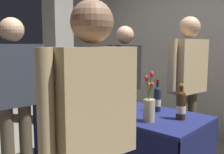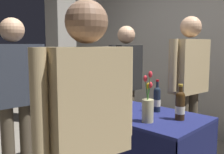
{
  "view_description": "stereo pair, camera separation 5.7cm",
  "coord_description": "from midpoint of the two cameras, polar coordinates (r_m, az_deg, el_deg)",
  "views": [
    {
      "loc": [
        1.7,
        -1.86,
        1.37
      ],
      "look_at": [
        0.0,
        0.0,
        1.05
      ],
      "focal_mm": 41.0,
      "sensor_mm": 36.0,
      "label": 1
    },
    {
      "loc": [
        1.75,
        -1.82,
        1.37
      ],
      "look_at": [
        0.0,
        0.0,
        1.05
      ],
      "focal_mm": 41.0,
      "sensor_mm": 36.0,
      "label": 2
    }
  ],
  "objects": [
    {
      "name": "tasting_table",
      "position": [
        2.66,
        -0.63,
        -11.44
      ],
      "size": [
        1.87,
        0.69,
        0.75
      ],
      "color": "#191E51",
      "rests_on": "ground_plane"
    },
    {
      "name": "taster_foreground_left",
      "position": [
        1.38,
        -5.5,
        -10.43
      ],
      "size": [
        0.28,
        0.59,
        1.6
      ],
      "rotation": [
        0.0,
        0.0,
        1.41
      ],
      "color": "black",
      "rests_on": "ground_plane"
    },
    {
      "name": "display_bottle_2",
      "position": [
        2.41,
        9.4,
        -4.76
      ],
      "size": [
        0.07,
        0.07,
        0.3
      ],
      "color": "#192333",
      "rests_on": "tasting_table"
    },
    {
      "name": "display_bottle_6",
      "position": [
        2.72,
        -5.02,
        -2.87
      ],
      "size": [
        0.07,
        0.07,
        0.33
      ],
      "color": "#38230F",
      "rests_on": "tasting_table"
    },
    {
      "name": "display_bottle_3",
      "position": [
        2.84,
        -10.67,
        -2.74
      ],
      "size": [
        0.08,
        0.08,
        0.31
      ],
      "color": "black",
      "rests_on": "tasting_table"
    },
    {
      "name": "wine_glass_near_vendor",
      "position": [
        2.61,
        -0.27,
        -4.16
      ],
      "size": [
        0.08,
        0.08,
        0.14
      ],
      "color": "silver",
      "rests_on": "tasting_table"
    },
    {
      "name": "taster_foreground_right",
      "position": [
        2.55,
        -21.55,
        -2.3
      ],
      "size": [
        0.25,
        0.62,
        1.62
      ],
      "rotation": [
        0.0,
        0.0,
        1.47
      ],
      "color": "#4C4233",
      "rests_on": "ground_plane"
    },
    {
      "name": "display_bottle_0",
      "position": [
        2.48,
        -1.93,
        -3.82
      ],
      "size": [
        0.08,
        0.08,
        0.34
      ],
      "color": "#38230F",
      "rests_on": "tasting_table"
    },
    {
      "name": "display_bottle_7",
      "position": [
        3.19,
        -10.38,
        -1.55
      ],
      "size": [
        0.08,
        0.08,
        0.33
      ],
      "color": "black",
      "rests_on": "tasting_table"
    },
    {
      "name": "vendor_presenter",
      "position": [
        3.24,
        2.35,
        -0.13
      ],
      "size": [
        0.22,
        0.58,
        1.61
      ],
      "rotation": [
        0.0,
        0.0,
        -1.56
      ],
      "color": "#4C4233",
      "rests_on": "ground_plane"
    },
    {
      "name": "display_bottle_4",
      "position": [
        2.99,
        -5.42,
        -1.96
      ],
      "size": [
        0.07,
        0.07,
        0.35
      ],
      "color": "black",
      "rests_on": "tasting_table"
    },
    {
      "name": "display_bottle_1",
      "position": [
        2.93,
        -13.52,
        -2.45
      ],
      "size": [
        0.08,
        0.08,
        0.32
      ],
      "color": "black",
      "rests_on": "tasting_table"
    },
    {
      "name": "display_bottle_8",
      "position": [
        2.2,
        14.4,
        -5.96
      ],
      "size": [
        0.08,
        0.08,
        0.3
      ],
      "color": "#38230F",
      "rests_on": "tasting_table"
    },
    {
      "name": "display_bottle_5",
      "position": [
        3.15,
        -5.72,
        -1.8
      ],
      "size": [
        0.07,
        0.07,
        0.31
      ],
      "color": "black",
      "rests_on": "tasting_table"
    },
    {
      "name": "vendor_assistant",
      "position": [
        2.99,
        16.02,
        0.15
      ],
      "size": [
        0.27,
        0.64,
        1.68
      ],
      "rotation": [
        0.0,
        0.0,
        -1.69
      ],
      "color": "#4C4233",
      "rests_on": "ground_plane"
    },
    {
      "name": "flower_vase",
      "position": [
        2.09,
        7.5,
        -6.63
      ],
      "size": [
        0.09,
        0.09,
        0.41
      ],
      "color": "tan",
      "rests_on": "tasting_table"
    },
    {
      "name": "concrete_pillar",
      "position": [
        4.53,
        -12.29,
        9.54
      ],
      "size": [
        0.37,
        0.37,
        3.14
      ],
      "primitive_type": "cube",
      "color": "gray",
      "rests_on": "ground_plane"
    },
    {
      "name": "featured_wine_bottle",
      "position": [
        3.11,
        -12.55,
        -1.91
      ],
      "size": [
        0.07,
        0.07,
        0.32
      ],
      "color": "black",
      "rests_on": "tasting_table"
    },
    {
      "name": "back_partition",
      "position": [
        4.11,
        17.71,
        4.87
      ],
      "size": [
        7.95,
        0.12,
        2.46
      ],
      "primitive_type": "cube",
      "color": "#9E998E",
      "rests_on": "ground_plane"
    }
  ]
}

